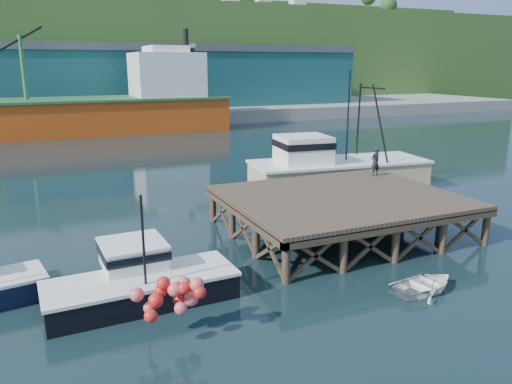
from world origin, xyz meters
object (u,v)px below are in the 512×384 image
boat_black (140,280)px  trawler (336,167)px  dockworker (375,162)px  dinghy (425,284)px

boat_black → trawler: size_ratio=0.55×
dockworker → dinghy: bearing=54.4°
boat_black → dinghy: bearing=-22.6°
dinghy → dockworker: dockworker is taller
trawler → dinghy: trawler is taller
boat_black → trawler: trawler is taller
dinghy → dockworker: (5.51, 10.94, 2.72)m
boat_black → dinghy: 11.47m
dinghy → dockworker: bearing=-35.4°
boat_black → dockworker: (16.26, 6.97, 2.21)m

